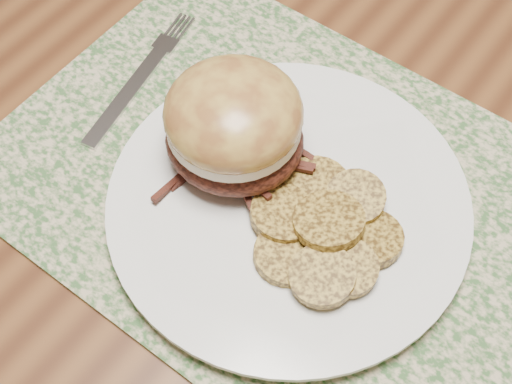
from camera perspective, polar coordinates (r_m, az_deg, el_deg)
placemat at (r=0.57m, az=2.01°, el=0.53°), size 0.45×0.33×0.00m
dinner_plate at (r=0.54m, az=2.60°, el=-1.05°), size 0.26×0.26×0.02m
pork_sandwich at (r=0.53m, az=-1.79°, el=5.44°), size 0.12×0.12×0.08m
roasted_potatoes at (r=0.52m, az=5.55°, el=-3.00°), size 0.13×0.13×0.03m
fork at (r=0.64m, az=-9.15°, el=9.13°), size 0.04×0.17×0.00m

